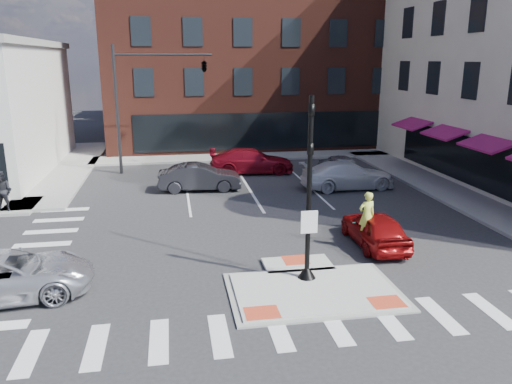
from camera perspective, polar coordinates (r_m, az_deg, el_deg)
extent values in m
plane|color=#28282B|center=(16.64, 6.17, -10.61)|extent=(120.00, 120.00, 0.00)
cube|color=gray|center=(16.19, 6.66, -11.26)|extent=(5.40, 3.60, 0.06)
cube|color=#A8A8A3|center=(16.18, 6.66, -11.17)|extent=(5.00, 3.20, 0.12)
cube|color=#A8A8A3|center=(18.02, 4.78, -8.29)|extent=(2.40, 1.40, 0.12)
cube|color=#C83F23|center=(14.71, 0.69, -13.62)|extent=(1.00, 0.80, 0.01)
cube|color=#C83F23|center=(15.77, 14.71, -12.06)|extent=(1.00, 0.80, 0.01)
cube|color=#C83F23|center=(18.26, 4.55, -7.74)|extent=(0.90, 0.90, 0.01)
cube|color=gray|center=(35.76, -20.43, 2.62)|extent=(3.00, 20.00, 0.15)
cube|color=gray|center=(29.53, 21.26, 0.07)|extent=(3.00, 24.00, 0.15)
cube|color=gray|center=(37.78, 1.50, 4.19)|extent=(26.00, 3.00, 0.15)
cube|color=#4F2118|center=(46.96, -0.90, 15.42)|extent=(24.00, 18.00, 15.00)
cube|color=black|center=(38.47, 1.23, 6.99)|extent=(20.00, 0.12, 2.80)
cube|color=black|center=(29.82, 23.53, 3.19)|extent=(0.12, 16.00, 2.60)
cube|color=#A91666|center=(29.22, 22.65, 5.76)|extent=(1.46, 3.00, 0.58)
cube|color=#A91666|center=(34.39, 17.37, 7.46)|extent=(1.46, 3.00, 0.58)
cube|color=slate|center=(66.43, -9.78, 12.94)|extent=(10.00, 12.00, 10.00)
cube|color=brown|center=(69.68, 1.25, 14.05)|extent=(12.00, 12.00, 12.00)
cone|color=black|center=(16.84, 5.83, -8.98)|extent=(0.60, 0.60, 0.45)
cylinder|color=black|center=(15.90, 6.10, 0.46)|extent=(0.16, 0.16, 5.80)
cube|color=white|center=(16.10, 6.10, -3.43)|extent=(0.55, 0.04, 0.75)
imported|color=black|center=(15.51, 6.31, 7.99)|extent=(0.18, 0.22, 1.10)
imported|color=black|center=(15.70, 6.19, 3.64)|extent=(0.18, 0.22, 1.10)
cylinder|color=black|center=(32.71, -15.59, 8.91)|extent=(0.20, 0.20, 8.00)
cylinder|color=black|center=(32.40, -10.56, 15.18)|extent=(6.00, 0.14, 0.14)
imported|color=black|center=(32.48, -5.95, 14.29)|extent=(0.48, 2.24, 0.90)
imported|color=silver|center=(17.31, -26.88, -8.52)|extent=(5.59, 3.11, 1.48)
imported|color=maroon|center=(20.21, 13.42, -4.09)|extent=(1.69, 4.12, 1.40)
imported|color=silver|center=(28.75, 10.43, 1.90)|extent=(5.36, 2.31, 1.54)
imported|color=#28282D|center=(28.04, -6.46, 1.69)|extent=(4.64, 1.83, 1.51)
imported|color=silver|center=(31.81, 9.47, 3.07)|extent=(1.88, 4.18, 1.39)
imported|color=maroon|center=(32.18, -0.51, 3.56)|extent=(5.53, 2.60, 1.56)
imported|color=#3F3F44|center=(19.83, 12.39, -5.06)|extent=(0.89, 1.91, 0.97)
imported|color=#C9DB4D|center=(19.54, 12.54, -2.60)|extent=(0.73, 0.53, 1.85)
imported|color=black|center=(26.36, -27.01, 0.07)|extent=(1.06, 0.90, 1.93)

